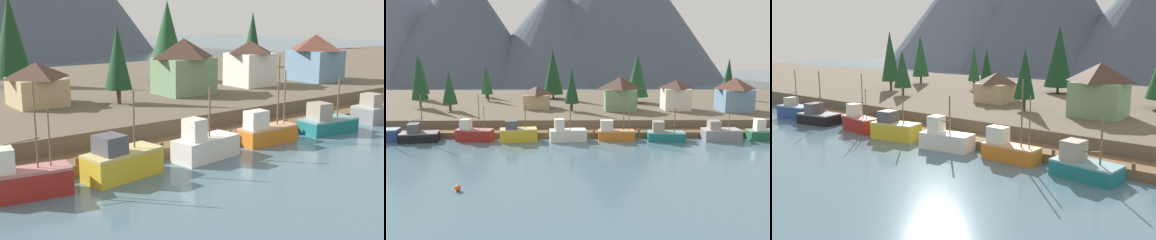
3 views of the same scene
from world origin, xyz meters
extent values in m
cube|color=#476675|center=(0.00, 20.00, -0.50)|extent=(400.00, 400.00, 1.00)
cube|color=brown|center=(0.00, 2.00, 0.50)|extent=(80.00, 4.00, 1.00)
cylinder|color=brown|center=(-36.00, 0.20, 0.80)|extent=(0.36, 0.36, 1.60)
cylinder|color=brown|center=(-28.00, 0.20, 0.80)|extent=(0.36, 0.36, 1.60)
cylinder|color=brown|center=(-20.00, 0.20, 0.80)|extent=(0.36, 0.36, 1.60)
cylinder|color=brown|center=(-12.00, 0.20, 0.80)|extent=(0.36, 0.36, 1.60)
cylinder|color=brown|center=(-4.00, 0.20, 0.80)|extent=(0.36, 0.36, 1.60)
cylinder|color=brown|center=(4.00, 0.20, 0.80)|extent=(0.36, 0.36, 1.60)
cylinder|color=brown|center=(12.00, 0.20, 0.80)|extent=(0.36, 0.36, 1.60)
cylinder|color=brown|center=(20.00, 0.20, 0.80)|extent=(0.36, 0.36, 1.60)
cube|color=brown|center=(0.00, 32.00, 1.25)|extent=(400.00, 56.00, 2.50)
cone|color=#475160|center=(-53.36, 126.64, 29.09)|extent=(75.43, 75.43, 58.17)
cube|color=navy|center=(-32.99, -1.89, 0.96)|extent=(6.54, 3.48, 1.92)
cube|color=#6C7DA2|center=(-32.99, -1.89, 2.02)|extent=(6.54, 3.48, 0.20)
cube|color=#B2AD9E|center=(-34.16, -2.03, 2.76)|extent=(1.66, 1.95, 1.29)
cylinder|color=brown|center=(-32.64, -1.85, 5.07)|extent=(0.14, 0.14, 5.91)
cylinder|color=brown|center=(-33.33, -1.93, 4.17)|extent=(1.71, 0.30, 0.48)
cube|color=black|center=(-26.10, -2.24, 0.71)|extent=(6.68, 4.12, 1.42)
cube|color=slate|center=(-26.10, -2.24, 1.52)|extent=(6.68, 4.12, 0.20)
cube|color=#4C4C51|center=(-26.93, -2.38, 2.38)|extent=(2.18, 2.68, 1.53)
cylinder|color=brown|center=(-25.51, -2.14, 4.86)|extent=(0.16, 0.16, 6.50)
cylinder|color=brown|center=(-26.49, -2.30, 3.84)|extent=(2.41, 0.50, 0.73)
cube|color=maroon|center=(-16.77, -1.73, 0.92)|extent=(6.53, 3.20, 1.84)
cube|color=#AD6C6A|center=(-16.77, -1.73, 1.94)|extent=(6.53, 3.20, 0.20)
cube|color=silver|center=(-18.29, -1.49, 2.89)|extent=(1.91, 1.89, 1.70)
cylinder|color=brown|center=(-15.87, -1.86, 5.09)|extent=(0.13, 0.13, 6.11)
cylinder|color=brown|center=(-14.98, -2.00, 4.12)|extent=(0.11, 0.11, 4.15)
cylinder|color=brown|center=(-16.84, -1.72, 4.06)|extent=(2.44, 0.46, 0.33)
cube|color=gold|center=(-9.16, -2.01, 0.99)|extent=(6.62, 3.72, 1.99)
cube|color=tan|center=(-9.16, -2.01, 2.09)|extent=(6.62, 3.72, 0.20)
cube|color=#4C4C51|center=(-10.34, -2.21, 2.92)|extent=(2.32, 2.48, 1.45)
cylinder|color=brown|center=(-7.95, -1.82, 4.50)|extent=(0.15, 0.15, 4.61)
cube|color=silver|center=(-0.63, -1.88, 0.88)|extent=(6.56, 3.46, 1.75)
cube|color=silver|center=(-0.63, -1.88, 1.85)|extent=(6.56, 3.46, 0.20)
cube|color=silver|center=(-2.09, -2.08, 2.90)|extent=(1.81, 1.89, 1.90)
cylinder|color=brown|center=(-0.22, -1.82, 4.17)|extent=(0.19, 0.19, 4.43)
cylinder|color=brown|center=(-1.00, -1.93, 3.32)|extent=(1.97, 0.40, 0.42)
cube|color=#CC6B1E|center=(7.81, -1.31, 0.76)|extent=(6.30, 2.40, 1.51)
cube|color=tan|center=(7.81, -1.31, 1.61)|extent=(6.30, 2.40, 0.20)
cube|color=silver|center=(6.12, -1.28, 2.60)|extent=(2.19, 1.55, 1.77)
cylinder|color=brown|center=(9.06, -1.34, 5.23)|extent=(0.16, 0.16, 7.02)
cylinder|color=brown|center=(10.01, -1.36, 4.43)|extent=(0.14, 0.14, 5.43)
cube|color=#196B70|center=(16.39, -2.01, 0.69)|extent=(6.56, 3.71, 1.37)
cube|color=#679496|center=(16.39, -2.01, 1.47)|extent=(6.56, 3.71, 0.20)
cube|color=gray|center=(15.02, -1.85, 2.48)|extent=(2.12, 2.28, 1.82)
cylinder|color=brown|center=(17.73, -2.17, 3.72)|extent=(0.18, 0.18, 4.29)
cylinder|color=brown|center=(16.99, -2.08, 2.65)|extent=(1.86, 0.35, 0.40)
cube|color=tan|center=(-7.88, 19.73, 4.07)|extent=(5.48, 5.91, 3.13)
pyramid|color=#422D23|center=(-7.88, 19.73, 6.53)|extent=(5.76, 6.20, 1.79)
cube|color=#6B8E66|center=(10.47, 16.62, 4.84)|extent=(6.67, 5.80, 4.67)
pyramid|color=#422D23|center=(10.47, 16.62, 8.43)|extent=(7.00, 6.09, 2.52)
cylinder|color=#4C3823|center=(-0.02, 15.01, 3.37)|extent=(0.50, 0.50, 1.74)
cone|color=#14381E|center=(-0.02, 15.01, 7.88)|extent=(3.12, 3.12, 7.28)
cylinder|color=#4C3823|center=(-26.25, 15.80, 3.25)|extent=(0.50, 0.50, 1.49)
cone|color=#194223|center=(-26.25, 15.80, 7.48)|extent=(3.24, 3.24, 6.98)
cylinder|color=#4C3823|center=(-5.08, 36.89, 3.12)|extent=(0.50, 0.50, 1.25)
cone|color=#14381E|center=(-5.08, 36.89, 9.61)|extent=(5.38, 5.38, 11.72)
cylinder|color=#4C3823|center=(-21.45, 31.56, 3.40)|extent=(0.50, 0.50, 1.79)
cone|color=#1E4C28|center=(-21.45, 31.56, 7.72)|extent=(2.49, 2.49, 6.86)
cylinder|color=#4C3823|center=(-34.33, 20.23, 3.45)|extent=(0.50, 0.50, 1.90)
cone|color=#194223|center=(-34.33, 20.23, 9.47)|extent=(3.66, 3.66, 10.15)
cylinder|color=#4C3823|center=(-23.49, 39.05, 3.05)|extent=(0.50, 0.50, 1.11)
cone|color=#14381E|center=(-23.49, 39.05, 7.19)|extent=(2.81, 2.81, 7.17)
cylinder|color=#4C3823|center=(-39.29, 34.32, 3.33)|extent=(0.50, 0.50, 1.66)
cone|color=#1E4C28|center=(-39.29, 34.32, 9.02)|extent=(3.91, 3.91, 9.73)
camera|label=1|loc=(-27.44, -35.13, 12.60)|focal=46.34mm
camera|label=2|loc=(0.28, -67.96, 15.66)|focal=36.58mm
camera|label=3|loc=(30.27, -38.34, 12.66)|focal=39.10mm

